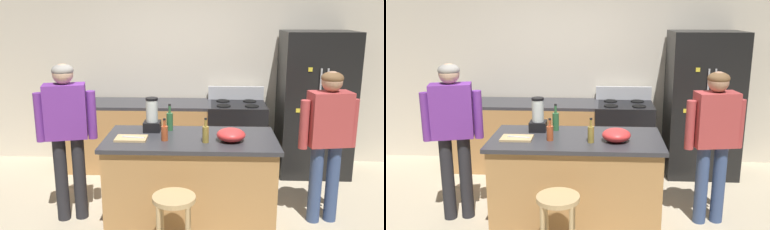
% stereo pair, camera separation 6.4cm
% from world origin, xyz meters
% --- Properties ---
extents(ground_plane, '(14.00, 14.00, 0.00)m').
position_xyz_m(ground_plane, '(0.00, 0.00, 0.00)').
color(ground_plane, beige).
extents(back_wall, '(8.00, 0.10, 2.70)m').
position_xyz_m(back_wall, '(0.00, 1.95, 1.35)').
color(back_wall, beige).
rests_on(back_wall, ground_plane).
extents(kitchen_island, '(1.66, 0.83, 0.92)m').
position_xyz_m(kitchen_island, '(0.00, 0.00, 0.46)').
color(kitchen_island, '#B7844C').
rests_on(kitchen_island, ground_plane).
extents(back_counter_run, '(2.00, 0.64, 0.92)m').
position_xyz_m(back_counter_run, '(-0.80, 1.55, 0.46)').
color(back_counter_run, '#B7844C').
rests_on(back_counter_run, ground_plane).
extents(refrigerator, '(0.90, 0.73, 1.87)m').
position_xyz_m(refrigerator, '(1.55, 1.50, 0.94)').
color(refrigerator, black).
rests_on(refrigerator, ground_plane).
extents(stove_range, '(0.76, 0.65, 1.10)m').
position_xyz_m(stove_range, '(0.54, 1.52, 0.47)').
color(stove_range, black).
rests_on(stove_range, ground_plane).
extents(person_by_island_left, '(0.59, 0.31, 1.63)m').
position_xyz_m(person_by_island_left, '(-1.24, 0.07, 0.99)').
color(person_by_island_left, '#26262B').
rests_on(person_by_island_left, ground_plane).
extents(person_by_sink_right, '(0.60, 0.28, 1.56)m').
position_xyz_m(person_by_sink_right, '(1.35, 0.13, 0.94)').
color(person_by_sink_right, '#384C7A').
rests_on(person_by_sink_right, ground_plane).
extents(bar_stool, '(0.36, 0.36, 0.64)m').
position_xyz_m(bar_stool, '(-0.11, -0.72, 0.50)').
color(bar_stool, tan).
rests_on(bar_stool, ground_plane).
extents(blender_appliance, '(0.17, 0.17, 0.35)m').
position_xyz_m(blender_appliance, '(-0.40, 0.21, 1.07)').
color(blender_appliance, black).
rests_on(blender_appliance, kitchen_island).
extents(bottle_olive_oil, '(0.07, 0.07, 0.28)m').
position_xyz_m(bottle_olive_oil, '(-0.23, 0.24, 1.02)').
color(bottle_olive_oil, '#2D6638').
rests_on(bottle_olive_oil, kitchen_island).
extents(bottle_vinegar, '(0.06, 0.06, 0.24)m').
position_xyz_m(bottle_vinegar, '(0.15, -0.15, 1.01)').
color(bottle_vinegar, olive).
rests_on(bottle_vinegar, kitchen_island).
extents(bottle_cooking_sauce, '(0.06, 0.06, 0.22)m').
position_xyz_m(bottle_cooking_sauce, '(-0.24, -0.10, 1.00)').
color(bottle_cooking_sauce, '#B24C26').
rests_on(bottle_cooking_sauce, kitchen_island).
extents(mixing_bowl, '(0.27, 0.27, 0.12)m').
position_xyz_m(mixing_bowl, '(0.38, -0.09, 0.98)').
color(mixing_bowl, red).
rests_on(mixing_bowl, kitchen_island).
extents(cutting_board, '(0.30, 0.20, 0.02)m').
position_xyz_m(cutting_board, '(-0.57, -0.08, 0.93)').
color(cutting_board, tan).
rests_on(cutting_board, kitchen_island).
extents(chef_knife, '(0.22, 0.06, 0.01)m').
position_xyz_m(chef_knife, '(-0.55, -0.08, 0.95)').
color(chef_knife, '#B7BABF').
rests_on(chef_knife, cutting_board).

